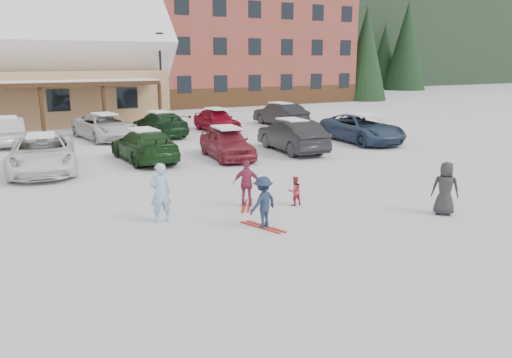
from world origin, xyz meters
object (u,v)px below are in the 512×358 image
parked_car_10 (105,127)px  lamp_post (161,72)px  adult_skier (160,193)px  parked_car_11 (160,124)px  child_magenta (247,183)px  child_navy (263,202)px  parked_car_6 (362,128)px  alpine_hotel (208,16)px  bystander_dark (445,188)px  parked_car_5 (292,136)px  parked_car_3 (144,145)px  parked_car_4 (227,143)px  toddler_red (295,191)px  parked_car_9 (8,131)px  parked_car_12 (217,120)px  parked_car_13 (280,114)px  parked_car_2 (43,153)px

parked_car_10 → lamp_post: bearing=41.8°
adult_skier → parked_car_11: bearing=-106.4°
child_magenta → parked_car_11: (1.99, 15.19, -0.01)m
child_magenta → child_navy: bearing=106.7°
parked_car_6 → parked_car_11: (-8.93, 7.29, -0.04)m
alpine_hotel → bystander_dark: size_ratio=20.37×
bystander_dark → parked_car_6: bearing=-72.3°
parked_car_5 → parked_car_11: parked_car_5 is taller
child_magenta → parked_car_11: 15.32m
parked_car_3 → parked_car_4: parked_car_4 is taller
toddler_red → parked_car_10: size_ratio=0.18×
adult_skier → parked_car_6: adult_skier is taller
toddler_red → parked_car_3: parked_car_3 is taller
bystander_dark → parked_car_3: size_ratio=0.32×
adult_skier → lamp_post: bearing=-106.9°
toddler_red → parked_car_10: (-2.42, 15.93, 0.26)m
parked_car_5 → parked_car_9: (-12.08, 8.40, -0.05)m
parked_car_9 → parked_car_6: bearing=155.9°
adult_skier → parked_car_12: 17.74m
alpine_hotel → parked_car_9: size_ratio=7.16×
alpine_hotel → parked_car_6: 29.64m
child_navy → parked_car_13: bearing=-141.7°
parked_car_9 → parked_car_13: (16.55, 0.26, 0.03)m
child_navy → child_magenta: child_magenta is taller
adult_skier → parked_car_4: (5.38, 7.43, -0.13)m
parked_car_10 → parked_car_11: bearing=-12.3°
parked_car_3 → parked_car_4: (3.45, -1.13, 0.01)m
parked_car_5 → parked_car_10: parked_car_5 is taller
child_magenta → parked_car_13: parked_car_13 is taller
lamp_post → parked_car_12: bearing=-78.8°
adult_skier → parked_car_5: bearing=-139.1°
parked_car_5 → parked_car_9: parked_car_5 is taller
toddler_red → parked_car_11: parked_car_11 is taller
parked_car_6 → lamp_post: bearing=117.3°
bystander_dark → child_navy: bearing=31.5°
alpine_hotel → toddler_red: (-12.59, -36.91, -8.18)m
parked_car_2 → child_navy: bearing=-59.2°
parked_car_9 → adult_skier: bearing=102.0°
adult_skier → parked_car_13: size_ratio=0.36×
parked_car_10 → parked_car_13: size_ratio=1.12×
adult_skier → bystander_dark: 8.04m
parked_car_12 → parked_car_13: parked_car_13 is taller
lamp_post → parked_car_13: 9.21m
alpine_hotel → lamp_post: (-9.60, -14.20, -5.14)m
parked_car_5 → parked_car_6: bearing=-168.2°
parked_car_5 → parked_car_6: (4.81, 0.64, -0.03)m
lamp_post → parked_car_10: lamp_post is taller
alpine_hotel → bystander_dark: (-9.28, -39.70, -7.86)m
toddler_red → parked_car_5: (4.77, 7.85, 0.32)m
bystander_dark → parked_car_12: bearing=-46.4°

